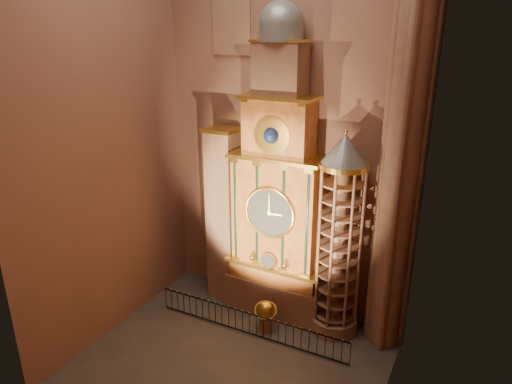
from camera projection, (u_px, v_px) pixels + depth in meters
The scene contains 11 objects.
floor at pixel (233, 361), 22.10m from camera, with size 14.00×14.00×0.00m, color #383330.
wall_back at pixel (288, 115), 23.43m from camera, with size 22.00×22.00×0.00m, color #8F604D.
wall_left at pixel (100, 123), 21.46m from camera, with size 22.00×22.00×0.00m, color #8F604D.
wall_right at pixel (406, 159), 15.37m from camera, with size 22.00×22.00×0.00m, color #8F604D.
astronomical_clock at pixel (278, 200), 24.01m from camera, with size 5.60×2.41×16.70m.
portrait_tower at pixel (224, 215), 26.02m from camera, with size 1.80×1.60×10.20m.
stair_turret at pixel (339, 239), 22.75m from camera, with size 2.50×2.50×10.80m.
gothic_pier at pixel (406, 130), 19.95m from camera, with size 2.04×2.04×22.00m.
stained_glass_window at pixel (231, 1), 22.91m from camera, with size 2.20×0.14×5.20m.
celestial_globe at pixel (266, 313), 24.01m from camera, with size 1.51×1.47×1.73m.
iron_railing at pixel (249, 324), 23.73m from camera, with size 10.73×0.21×1.29m.
Camera 1 is at (9.35, -15.52, 15.11)m, focal length 32.00 mm.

